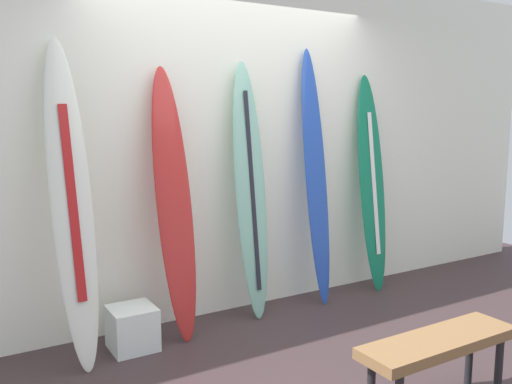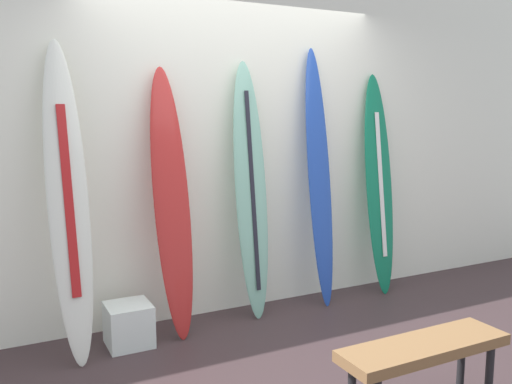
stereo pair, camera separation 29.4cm
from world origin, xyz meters
The scene contains 9 objects.
ground centered at (0.00, 0.00, -0.02)m, with size 8.00×8.00×0.04m, color #3A2B2D.
wall_back centered at (0.00, 1.30, 1.40)m, with size 7.20×0.20×2.80m, color white.
surfboard_ivory centered at (-1.38, 0.90, 1.07)m, with size 0.28×0.55×2.13m.
surfboard_crimson centered at (-0.65, 0.95, 0.98)m, with size 0.28×0.45×1.98m.
surfboard_seafoam centered at (0.02, 1.01, 1.01)m, with size 0.29×0.33×2.04m.
surfboard_cobalt centered at (0.67, 1.01, 1.09)m, with size 0.24×0.36×2.18m.
surfboard_emerald centered at (1.33, 1.02, 0.98)m, with size 0.29×0.34×1.98m.
display_block_left centered at (-1.01, 0.87, 0.15)m, with size 0.31×0.31×0.30m.
bench centered at (0.17, -0.77, 0.37)m, with size 0.99×0.28×0.44m.
Camera 2 is at (-1.87, -2.79, 1.65)m, focal length 37.96 mm.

